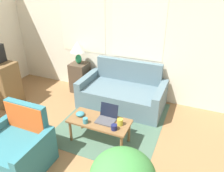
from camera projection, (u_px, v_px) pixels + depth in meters
wall_back at (113, 37)px, 4.68m from camera, size 6.08×0.06×2.60m
rug at (113, 121)px, 4.16m from camera, size 1.79×2.06×0.01m
couch at (123, 93)px, 4.60m from camera, size 1.72×0.94×0.89m
armchair at (18, 149)px, 3.11m from camera, size 0.88×0.76×0.89m
side_table at (80, 77)px, 5.12m from camera, size 0.38×0.38×0.70m
table_lamp at (78, 48)px, 4.80m from camera, size 0.33×0.33×0.51m
coffee_table at (99, 123)px, 3.51m from camera, size 1.00×0.46×0.42m
laptop at (107, 117)px, 3.48m from camera, size 0.30×0.29×0.24m
cup_navy at (114, 127)px, 3.26m from camera, size 0.09×0.09×0.08m
cup_yellow at (85, 121)px, 3.41m from camera, size 0.08×0.08×0.09m
cup_white at (120, 122)px, 3.36m from camera, size 0.09×0.09×0.11m
snack_bowl at (80, 114)px, 3.59m from camera, size 0.14×0.14×0.07m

